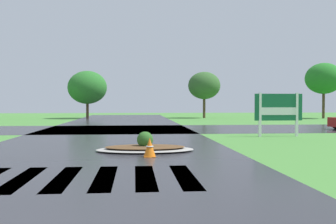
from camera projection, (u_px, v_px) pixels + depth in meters
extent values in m
cube|color=#2B2B30|center=(103.00, 150.00, 14.07)|extent=(9.20, 80.00, 0.01)
cube|color=#2B2B30|center=(117.00, 129.00, 24.86)|extent=(90.00, 8.28, 0.01)
cube|color=white|center=(22.00, 179.00, 8.69)|extent=(0.45, 3.09, 0.01)
cube|color=white|center=(64.00, 178.00, 8.76)|extent=(0.45, 3.09, 0.01)
cube|color=white|center=(105.00, 178.00, 8.84)|extent=(0.45, 3.09, 0.01)
cube|color=white|center=(145.00, 177.00, 8.92)|extent=(0.45, 3.09, 0.01)
cube|color=white|center=(185.00, 176.00, 8.99)|extent=(0.45, 3.09, 0.01)
cube|color=white|center=(297.00, 115.00, 19.69)|extent=(0.12, 0.12, 2.17)
cube|color=white|center=(260.00, 115.00, 19.49)|extent=(0.12, 0.12, 2.17)
cube|color=#145938|center=(278.00, 107.00, 19.58)|extent=(2.42, 0.14, 1.33)
cube|color=white|center=(278.00, 111.00, 19.59)|extent=(1.84, 0.13, 0.37)
ellipsoid|color=#9E9B93|center=(145.00, 150.00, 13.64)|extent=(3.37, 1.87, 0.12)
ellipsoid|color=brown|center=(145.00, 147.00, 13.64)|extent=(2.76, 1.54, 0.10)
sphere|color=#2D6023|center=(145.00, 140.00, 13.63)|extent=(0.56, 0.56, 0.56)
cone|color=orange|center=(150.00, 147.00, 12.20)|extent=(0.38, 0.38, 0.60)
torus|color=white|center=(150.00, 146.00, 12.20)|extent=(0.24, 0.24, 0.04)
cube|color=orange|center=(150.00, 156.00, 12.21)|extent=(0.36, 0.36, 0.03)
cylinder|color=#4C3823|center=(87.00, 110.00, 41.77)|extent=(0.28, 0.28, 1.85)
ellipsoid|color=#296E28|center=(87.00, 87.00, 41.72)|extent=(4.10, 4.10, 3.48)
cylinder|color=#4C3823|center=(204.00, 107.00, 43.01)|extent=(0.28, 0.28, 2.31)
ellipsoid|color=#335E2B|center=(204.00, 86.00, 42.95)|extent=(3.49, 3.49, 2.97)
cylinder|color=#4C3823|center=(323.00, 105.00, 41.91)|extent=(0.28, 0.28, 2.89)
ellipsoid|color=#247424|center=(324.00, 78.00, 41.84)|extent=(3.85, 3.85, 3.27)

